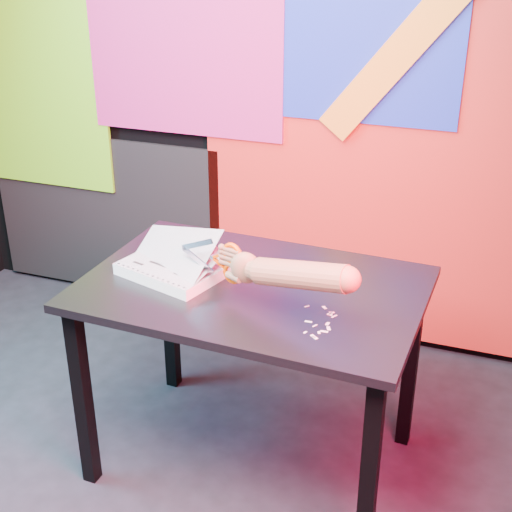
% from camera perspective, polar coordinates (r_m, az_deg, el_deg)
% --- Properties ---
extents(room, '(3.01, 3.01, 2.71)m').
position_cam_1_polar(room, '(1.99, -17.38, 9.12)').
color(room, '#25252D').
rests_on(room, ground).
extents(backdrop, '(2.88, 0.05, 2.08)m').
position_cam_1_polar(backdrop, '(3.31, -0.52, 9.43)').
color(backdrop, red).
rests_on(backdrop, ground).
extents(work_table, '(1.16, 0.80, 0.75)m').
position_cam_1_polar(work_table, '(2.45, -0.28, -4.32)').
color(work_table, black).
rests_on(work_table, ground).
extents(printout_stack, '(0.39, 0.33, 0.18)m').
position_cam_1_polar(printout_stack, '(2.48, -6.64, -0.96)').
color(printout_stack, white).
rests_on(printout_stack, work_table).
extents(scissors, '(0.24, 0.08, 0.14)m').
position_cam_1_polar(scissors, '(2.28, -2.25, -0.49)').
color(scissors, silver).
rests_on(scissors, printout_stack).
extents(hand_forearm, '(0.48, 0.18, 0.16)m').
position_cam_1_polar(hand_forearm, '(2.15, 2.84, -1.41)').
color(hand_forearm, brown).
rests_on(hand_forearm, work_table).
extents(paper_clippings, '(0.12, 0.20, 0.00)m').
position_cam_1_polar(paper_clippings, '(2.20, 5.31, -5.33)').
color(paper_clippings, white).
rests_on(paper_clippings, work_table).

